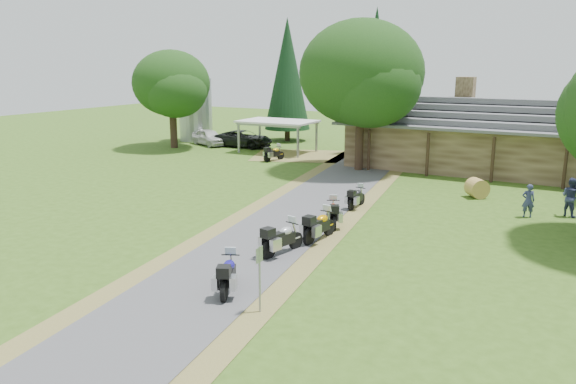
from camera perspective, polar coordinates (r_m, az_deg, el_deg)
The scene contains 21 objects.
ground at distance 20.90m, azimuth -5.75°, elevation -7.24°, with size 120.00×120.00×0.00m, color #355518.
driveway at distance 24.36m, azimuth -1.43°, elevation -4.19°, with size 46.00×46.00×0.00m, color #49494C.
lodge at distance 40.75m, azimuth 21.18°, elevation 5.48°, with size 21.40×9.40×4.90m, color brown, non-canonical shape.
silo at distance 53.52m, azimuth -9.39°, elevation 8.51°, with size 3.06×3.06×6.22m, color gray.
carport at distance 45.93m, azimuth -1.05°, elevation 5.67°, with size 5.98×3.98×2.59m, color silver, non-canonical shape.
car_white_sedan at distance 50.33m, azimuth -8.03°, elevation 5.73°, with size 5.31×2.24×1.77m, color silver.
car_dark_suv at distance 48.92m, azimuth -4.52°, elevation 5.83°, with size 5.60×2.38×2.15m, color black.
motorcycle_row_a at distance 18.23m, azimuth -6.12°, elevation -8.15°, with size 1.92×0.63×1.31m, color #1D159A, non-canonical shape.
motorcycle_row_b at distance 21.56m, azimuth -0.60°, elevation -4.59°, with size 2.01×0.66×1.38m, color #B2B4BB, non-canonical shape.
motorcycle_row_c at distance 23.25m, azimuth 3.22°, elevation -3.29°, with size 2.01×0.66×1.37m, color #E09800, non-canonical shape.
motorcycle_row_d at distance 25.36m, azimuth 4.65°, elevation -2.02°, with size 1.88×0.61×1.29m, color red, non-canonical shape.
motorcycle_row_e at distance 28.62m, azimuth 6.99°, elevation -0.46°, with size 1.69×0.55×1.16m, color black, non-canonical shape.
motorcycle_carport_a at distance 41.95m, azimuth -1.43°, elevation 4.02°, with size 1.80×0.59×1.23m, color gold, non-canonical shape.
person_a at distance 28.92m, azimuth 23.25°, elevation -0.55°, with size 0.54×0.39×1.89m, color navy.
person_b at distance 29.91m, azimuth 26.82°, elevation -0.16°, with size 0.63×0.45×2.21m, color navy.
hay_bale at distance 32.22m, azimuth 18.65°, elevation 0.38°, with size 1.05×1.05×0.96m, color #A4793C.
sign_post at distance 16.61m, azimuth -2.90°, elevation -8.89°, with size 0.37×0.06×2.05m, color gray, non-canonical shape.
oak_lodge_left at distance 38.09m, azimuth 7.40°, elevation 10.04°, with size 8.21×8.21×10.54m, color black, non-canonical shape.
oak_silo at distance 49.06m, azimuth -11.70°, elevation 9.55°, with size 6.50×6.50×8.84m, color black, non-canonical shape.
cedar_near at distance 45.70m, azimuth 8.81°, elevation 11.03°, with size 3.75×3.75×11.40m, color black.
cedar_far at distance 52.42m, azimuth -0.07°, elevation 11.29°, with size 4.21×4.21×11.15m, color black.
Camera 1 is at (11.13, -16.14, 7.25)m, focal length 35.00 mm.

